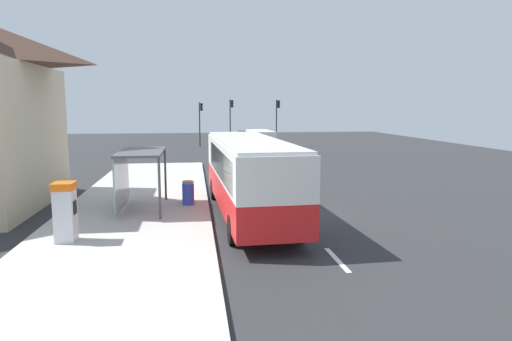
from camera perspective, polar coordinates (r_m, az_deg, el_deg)
ground_plane at (r=33.23m, az=-0.94°, el=0.14°), size 56.00×92.00×0.04m
sidewalk_platform at (r=21.30m, az=-14.34°, el=-4.29°), size 6.20×30.00×0.18m
lane_stripe_seg_0 at (r=14.09m, az=10.04°, el=-10.86°), size 0.16×2.20×0.01m
lane_stripe_seg_1 at (r=18.72m, az=5.35°, el=-6.02°), size 0.16×2.20×0.01m
lane_stripe_seg_2 at (r=23.50m, az=2.59°, el=-3.10°), size 0.16×2.20×0.01m
lane_stripe_seg_3 at (r=28.35m, az=0.77°, el=-1.17°), size 0.16×2.20×0.01m
lane_stripe_seg_4 at (r=33.25m, az=-0.51°, el=0.19°), size 0.16×2.20×0.01m
lane_stripe_seg_5 at (r=38.18m, az=-1.46°, el=1.20°), size 0.16×2.20×0.01m
lane_stripe_seg_6 at (r=43.12m, az=-2.20°, el=1.99°), size 0.16×2.20×0.01m
lane_stripe_seg_7 at (r=48.07m, az=-2.78°, el=2.61°), size 0.16×2.20×0.01m
bus at (r=18.70m, az=-0.93°, el=-0.27°), size 2.90×11.09×3.21m
white_van at (r=42.34m, az=0.55°, el=3.70°), size 2.15×5.25×2.30m
sedan_near at (r=56.05m, az=-1.40°, el=4.19°), size 1.97×4.46×1.52m
ticket_machine at (r=16.04m, az=-22.64°, el=-4.72°), size 0.66×0.76×1.94m
recycling_bin_blue at (r=20.66m, az=-8.43°, el=-2.90°), size 0.52×0.52×0.95m
recycling_bin_orange at (r=21.35m, az=-8.42°, el=-2.55°), size 0.52×0.52×0.95m
traffic_light_near_side at (r=52.02m, az=2.66°, el=6.84°), size 0.49×0.28×5.24m
traffic_light_far_side at (r=51.97m, az=-6.93°, el=6.58°), size 0.49×0.28×4.93m
traffic_light_median at (r=52.93m, az=-3.13°, el=6.88°), size 0.49×0.28×5.28m
bus_shelter at (r=19.91m, az=-14.92°, el=0.71°), size 1.80×4.00×2.50m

